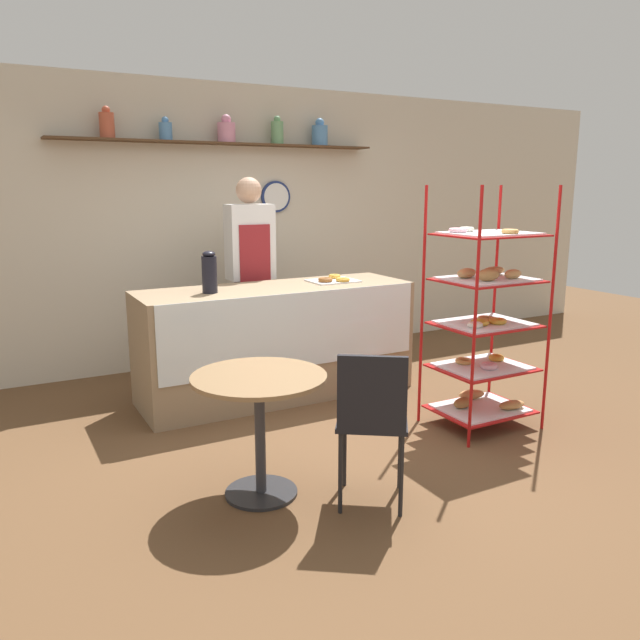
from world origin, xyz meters
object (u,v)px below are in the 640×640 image
(pastry_rack, at_px, (485,323))
(coffee_carafe, at_px, (209,272))
(cafe_table, at_px, (259,405))
(person_worker, at_px, (251,269))
(cafe_chair, at_px, (372,413))
(donut_tray_counter, at_px, (333,280))

(pastry_rack, relative_size, coffee_carafe, 5.39)
(pastry_rack, height_order, cafe_table, pastry_rack)
(person_worker, relative_size, cafe_chair, 2.04)
(pastry_rack, distance_m, cafe_chair, 1.53)
(person_worker, xyz_separation_m, donut_tray_counter, (0.51, -0.61, -0.06))
(cafe_table, distance_m, coffee_carafe, 1.62)
(donut_tray_counter, bearing_deg, pastry_rack, -70.13)
(donut_tray_counter, bearing_deg, person_worker, 129.71)
(coffee_carafe, bearing_deg, person_worker, 47.34)
(coffee_carafe, height_order, donut_tray_counter, coffee_carafe)
(pastry_rack, distance_m, donut_tray_counter, 1.44)
(cafe_table, relative_size, coffee_carafe, 2.34)
(cafe_table, relative_size, cafe_chair, 0.85)
(cafe_chair, relative_size, coffee_carafe, 2.75)
(person_worker, xyz_separation_m, cafe_table, (-0.85, -2.17, -0.46))
(pastry_rack, xyz_separation_m, coffee_carafe, (-1.60, 1.30, 0.32))
(pastry_rack, xyz_separation_m, cafe_table, (-1.85, -0.21, -0.23))
(pastry_rack, xyz_separation_m, donut_tray_counter, (-0.49, 1.34, 0.18))
(pastry_rack, height_order, coffee_carafe, pastry_rack)
(cafe_chair, bearing_deg, person_worker, -63.63)
(pastry_rack, bearing_deg, cafe_chair, -155.10)
(person_worker, height_order, cafe_table, person_worker)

